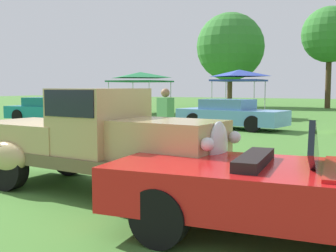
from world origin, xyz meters
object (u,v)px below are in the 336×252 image
spectator_between_cars (165,119)px  canopy_tent_center_field (239,75)px  canopy_tent_left_field (140,76)px  neighbor_convertible (300,190)px  feature_pickup_truck (96,139)px  show_car_teal (48,110)px  show_car_skyblue (230,114)px

spectator_between_cars → canopy_tent_center_field: bearing=99.7°
canopy_tent_center_field → canopy_tent_left_field: bearing=174.0°
neighbor_convertible → spectator_between_cars: (-4.01, 4.55, 0.34)m
neighbor_convertible → canopy_tent_center_field: size_ratio=1.59×
feature_pickup_truck → show_car_teal: feature_pickup_truck is taller
neighbor_convertible → show_car_teal: 17.49m
neighbor_convertible → show_car_skyblue: bearing=111.7°
canopy_tent_left_field → show_car_teal: bearing=-92.8°
canopy_tent_left_field → canopy_tent_center_field: bearing=-6.0°
spectator_between_cars → feature_pickup_truck: bearing=-80.3°
feature_pickup_truck → canopy_tent_left_field: bearing=118.5°
neighbor_convertible → show_car_teal: size_ratio=1.00×
show_car_teal → canopy_tent_center_field: size_ratio=1.59×
show_car_teal → show_car_skyblue: 9.01m
spectator_between_cars → show_car_teal: bearing=146.8°
neighbor_convertible → feature_pickup_truck: bearing=166.5°
feature_pickup_truck → spectator_between_cars: size_ratio=2.81×
show_car_skyblue → canopy_tent_center_field: (-1.62, 6.47, 1.82)m
canopy_tent_center_field → neighbor_convertible: bearing=-70.9°
spectator_between_cars → show_car_skyblue: bearing=95.7°
feature_pickup_truck → neighbor_convertible: feature_pickup_truck is taller
feature_pickup_truck → canopy_tent_center_field: bearing=99.7°
feature_pickup_truck → canopy_tent_left_field: canopy_tent_left_field is taller
show_car_teal → canopy_tent_left_field: bearing=87.2°
show_car_skyblue → spectator_between_cars: 7.39m
show_car_skyblue → neighbor_convertible: bearing=-68.3°
neighbor_convertible → canopy_tent_left_field: size_ratio=1.29×
show_car_teal → show_car_skyblue: size_ratio=0.91×
canopy_tent_left_field → canopy_tent_center_field: same height
show_car_skyblue → spectator_between_cars: size_ratio=2.81×
feature_pickup_truck → canopy_tent_left_field: size_ratio=1.43×
feature_pickup_truck → neighbor_convertible: 3.48m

